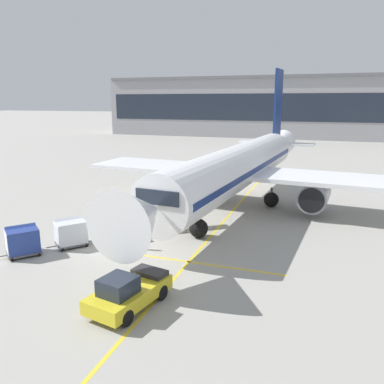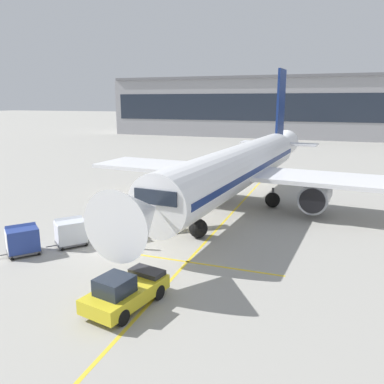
{
  "view_description": "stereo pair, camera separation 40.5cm",
  "coord_description": "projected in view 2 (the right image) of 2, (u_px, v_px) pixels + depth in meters",
  "views": [
    {
      "loc": [
        13.06,
        -21.98,
        9.8
      ],
      "look_at": [
        3.79,
        4.9,
        3.04
      ],
      "focal_mm": 36.02,
      "sensor_mm": 36.0,
      "label": 1
    },
    {
      "loc": [
        13.44,
        -21.85,
        9.8
      ],
      "look_at": [
        3.79,
        4.9,
        3.04
      ],
      "focal_mm": 36.02,
      "sensor_mm": 36.0,
      "label": 2
    }
  ],
  "objects": [
    {
      "name": "ground_plane",
      "position": [
        117.0,
        246.0,
        26.7
      ],
      "size": [
        600.0,
        600.0,
        0.0
      ],
      "primitive_type": "plane",
      "color": "#9E9B93"
    },
    {
      "name": "parked_airplane",
      "position": [
        241.0,
        167.0,
        36.04
      ],
      "size": [
        30.57,
        40.54,
        13.65
      ],
      "color": "white",
      "rests_on": "ground"
    },
    {
      "name": "belt_loader",
      "position": [
        156.0,
        221.0,
        29.51
      ],
      "size": [
        4.43,
        4.97,
        2.71
      ],
      "color": "gold",
      "rests_on": "ground"
    },
    {
      "name": "baggage_cart_lead",
      "position": [
        111.0,
        226.0,
        27.75
      ],
      "size": [
        2.51,
        2.61,
        1.91
      ],
      "color": "#515156",
      "rests_on": "ground"
    },
    {
      "name": "baggage_cart_second",
      "position": [
        71.0,
        231.0,
        26.59
      ],
      "size": [
        2.51,
        2.61,
        1.91
      ],
      "color": "#515156",
      "rests_on": "ground"
    },
    {
      "name": "baggage_cart_third",
      "position": [
        23.0,
        240.0,
        25.03
      ],
      "size": [
        2.51,
        2.61,
        1.91
      ],
      "color": "#515156",
      "rests_on": "ground"
    },
    {
      "name": "pushback_tug",
      "position": [
        125.0,
        291.0,
        18.62
      ],
      "size": [
        2.95,
        4.73,
        1.83
      ],
      "color": "gold",
      "rests_on": "ground"
    },
    {
      "name": "ground_crew_by_loader",
      "position": [
        144.0,
        218.0,
        29.55
      ],
      "size": [
        0.3,
        0.56,
        1.74
      ],
      "color": "black",
      "rests_on": "ground"
    },
    {
      "name": "ground_crew_by_carts",
      "position": [
        132.0,
        235.0,
        25.94
      ],
      "size": [
        0.56,
        0.3,
        1.74
      ],
      "color": "#333847",
      "rests_on": "ground"
    },
    {
      "name": "ground_crew_marshaller",
      "position": [
        150.0,
        216.0,
        30.11
      ],
      "size": [
        0.35,
        0.55,
        1.74
      ],
      "color": "black",
      "rests_on": "ground"
    },
    {
      "name": "safety_cone_engine_keepout",
      "position": [
        159.0,
        204.0,
        36.05
      ],
      "size": [
        0.6,
        0.6,
        0.68
      ],
      "color": "black",
      "rests_on": "ground"
    },
    {
      "name": "safety_cone_wingtip",
      "position": [
        175.0,
        210.0,
        34.22
      ],
      "size": [
        0.58,
        0.58,
        0.66
      ],
      "color": "black",
      "rests_on": "ground"
    },
    {
      "name": "safety_cone_nose_mark",
      "position": [
        177.0,
        196.0,
        38.96
      ],
      "size": [
        0.64,
        0.64,
        0.72
      ],
      "color": "black",
      "rests_on": "ground"
    },
    {
      "name": "apron_guidance_line_lead_in",
      "position": [
        237.0,
        207.0,
        36.28
      ],
      "size": [
        0.2,
        110.0,
        0.01
      ],
      "color": "yellow",
      "rests_on": "ground"
    },
    {
      "name": "apron_guidance_line_stop_bar",
      "position": [
        187.0,
        262.0,
        24.02
      ],
      "size": [
        12.0,
        0.2,
        0.01
      ],
      "color": "yellow",
      "rests_on": "ground"
    },
    {
      "name": "terminal_building",
      "position": [
        319.0,
        107.0,
        104.1
      ],
      "size": [
        114.53,
        20.04,
        16.17
      ],
      "color": "#939399",
      "rests_on": "ground"
    }
  ]
}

